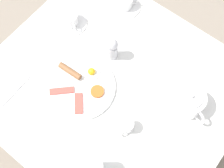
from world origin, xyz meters
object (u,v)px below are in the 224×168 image
Objects in this scene: teapot_near at (188,101)px; teacup_with_saucer_right at (69,20)px; teacup_with_saucer_left at (124,3)px; knife_by_plate at (165,51)px; spoon_for_tea at (49,141)px; creamer_jug at (126,126)px; pepper_grinder at (112,49)px; breakfast_plate at (80,86)px; fork_spare at (15,91)px.

teacup_with_saucer_right is at bearing 20.67° from teapot_near.
teapot_near reaches higher than teacup_with_saucer_left.
knife_by_plate is at bearing 109.14° from teacup_with_saucer_right.
teacup_with_saucer_right is 0.53m from spoon_for_tea.
creamer_jug is at bearing 80.64° from teapot_near.
pepper_grinder is (-0.21, -0.23, 0.03)m from creamer_jug.
breakfast_plate is 2.46× the size of pepper_grinder.
breakfast_plate is 0.25m from spoon_for_tea.
teacup_with_saucer_left is 1.00× the size of teacup_with_saucer_right.
teapot_near reaches higher than teacup_with_saucer_right.
teacup_with_saucer_left and teacup_with_saucer_right have the same top height.
teacup_with_saucer_left is 0.82× the size of knife_by_plate.
pepper_grinder is 0.62× the size of knife_by_plate.
fork_spare is (0.38, 0.04, -0.02)m from teacup_with_saucer_right.
knife_by_plate is (-0.35, 0.18, -0.01)m from breakfast_plate.
knife_by_plate is at bearing 133.75° from pepper_grinder.
breakfast_plate is 0.43m from teapot_near.
spoon_for_tea is at bearing 13.12° from teacup_with_saucer_left.
pepper_grinder reaches higher than teacup_with_saucer_right.
creamer_jug is (0.23, 0.48, 0.00)m from teacup_with_saucer_right.
breakfast_plate is 0.25m from creamer_jug.
creamer_jug reaches higher than knife_by_plate.
teacup_with_saucer_right is (-0.01, -0.61, -0.02)m from teapot_near.
knife_by_plate is (-0.37, -0.07, -0.03)m from creamer_jug.
creamer_jug is at bearing 47.69° from pepper_grinder.
spoon_for_tea is (0.24, 0.05, -0.01)m from breakfast_plate.
teacup_with_saucer_left is 0.29m from knife_by_plate.
spoon_for_tea is (0.45, 0.29, -0.02)m from teacup_with_saucer_right.
teacup_with_saucer_left is 0.69m from spoon_for_tea.
teacup_with_saucer_right reaches higher than spoon_for_tea.
pepper_grinder is at bearing 86.98° from teacup_with_saucer_right.
breakfast_plate is at bearing -4.47° from pepper_grinder.
creamer_jug is (0.02, 0.25, 0.02)m from breakfast_plate.
knife_by_plate is at bearing -15.54° from teapot_near.
teapot_near is at bearing 53.00° from knife_by_plate.
teapot_near is 1.68× the size of pepper_grinder.
spoon_for_tea is at bearing -11.84° from knife_by_plate.
knife_by_plate is (0.08, 0.28, -0.02)m from teacup_with_saucer_left.
pepper_grinder reaches higher than knife_by_plate.
breakfast_plate is at bearing 48.69° from teapot_near.
teacup_with_saucer_right is 2.02× the size of creamer_jug.
fork_spare is (0.53, -0.37, 0.00)m from knife_by_plate.
breakfast_plate is at bearing 13.39° from teacup_with_saucer_left.
pepper_grinder is at bearing 22.20° from teapot_near.
knife_by_plate is 0.60m from spoon_for_tea.
creamer_jug is 0.65× the size of pepper_grinder.
knife_by_plate is at bearing 74.50° from teacup_with_saucer_left.
teacup_with_saucer_left is 0.57m from creamer_jug.
knife_by_plate and fork_spare have the same top height.
spoon_for_tea is at bearing -41.52° from creamer_jug.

